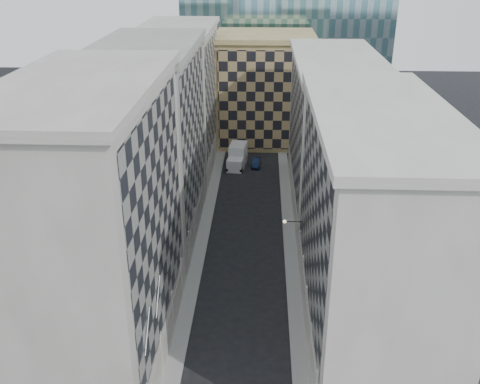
# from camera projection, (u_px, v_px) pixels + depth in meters

# --- Properties ---
(sidewalk_west) EXTENTS (1.50, 100.00, 0.15)m
(sidewalk_west) POSITION_uv_depth(u_px,v_px,m) (201.00, 242.00, 63.37)
(sidewalk_west) COLOR gray
(sidewalk_west) RESTS_ON ground
(sidewalk_east) EXTENTS (1.50, 100.00, 0.15)m
(sidewalk_east) POSITION_uv_depth(u_px,v_px,m) (290.00, 244.00, 62.96)
(sidewalk_east) COLOR gray
(sidewalk_east) RESTS_ON ground
(bldg_left_a) EXTENTS (10.80, 22.80, 23.70)m
(bldg_left_a) POSITION_uv_depth(u_px,v_px,m) (98.00, 231.00, 41.44)
(bldg_left_a) COLOR gray
(bldg_left_a) RESTS_ON ground
(bldg_left_b) EXTENTS (10.80, 22.80, 22.70)m
(bldg_left_b) POSITION_uv_depth(u_px,v_px,m) (153.00, 143.00, 61.64)
(bldg_left_b) COLOR gray
(bldg_left_b) RESTS_ON ground
(bldg_left_c) EXTENTS (10.80, 22.80, 21.70)m
(bldg_left_c) POSITION_uv_depth(u_px,v_px,m) (180.00, 99.00, 81.84)
(bldg_left_c) COLOR gray
(bldg_left_c) RESTS_ON ground
(bldg_right_a) EXTENTS (10.80, 26.80, 20.70)m
(bldg_right_a) POSITION_uv_depth(u_px,v_px,m) (369.00, 229.00, 44.85)
(bldg_right_a) COLOR #B1ADA3
(bldg_right_a) RESTS_ON ground
(bldg_right_b) EXTENTS (10.80, 28.80, 19.70)m
(bldg_right_b) POSITION_uv_depth(u_px,v_px,m) (332.00, 134.00, 69.58)
(bldg_right_b) COLOR #B1ADA3
(bldg_right_b) RESTS_ON ground
(tan_block) EXTENTS (16.80, 14.80, 18.80)m
(tan_block) POSITION_uv_depth(u_px,v_px,m) (264.00, 89.00, 93.63)
(tan_block) COLOR #9E8653
(tan_block) RESTS_ON ground
(flagpoles_left) EXTENTS (0.10, 6.33, 2.33)m
(flagpoles_left) POSITION_uv_depth(u_px,v_px,m) (153.00, 313.00, 38.29)
(flagpoles_left) COLOR gray
(flagpoles_left) RESTS_ON ground
(bracket_lamp) EXTENTS (1.98, 0.36, 0.36)m
(bracket_lamp) POSITION_uv_depth(u_px,v_px,m) (286.00, 222.00, 55.00)
(bracket_lamp) COLOR black
(bracket_lamp) RESTS_ON ground
(box_truck) EXTENTS (3.18, 6.39, 3.38)m
(box_truck) POSITION_uv_depth(u_px,v_px,m) (237.00, 157.00, 85.28)
(box_truck) COLOR silver
(box_truck) RESTS_ON ground
(dark_car) EXTENTS (1.50, 3.87, 1.26)m
(dark_car) POSITION_uv_depth(u_px,v_px,m) (256.00, 162.00, 85.41)
(dark_car) COLOR #0E1B36
(dark_car) RESTS_ON ground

